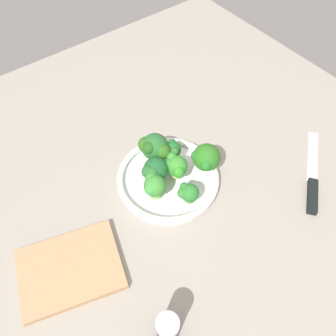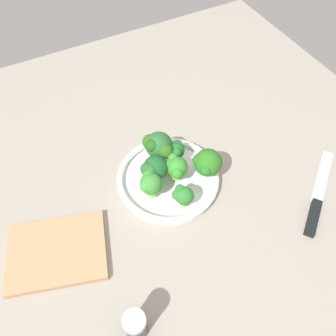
# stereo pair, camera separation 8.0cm
# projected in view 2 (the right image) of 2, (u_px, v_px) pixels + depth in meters

# --- Properties ---
(ground_plane) EXTENTS (1.30, 1.30, 0.03)m
(ground_plane) POSITION_uv_depth(u_px,v_px,m) (174.00, 182.00, 0.87)
(ground_plane) COLOR gray
(bowl) EXTENTS (0.25, 0.25, 0.03)m
(bowl) POSITION_uv_depth(u_px,v_px,m) (168.00, 179.00, 0.84)
(bowl) COLOR white
(bowl) RESTS_ON ground_plane
(broccoli_floret_0) EXTENTS (0.04, 0.05, 0.06)m
(broccoli_floret_0) POSITION_uv_depth(u_px,v_px,m) (177.00, 151.00, 0.83)
(broccoli_floret_0) COLOR #83B158
(broccoli_floret_0) RESTS_ON bowl
(broccoli_floret_1) EXTENTS (0.05, 0.07, 0.06)m
(broccoli_floret_1) POSITION_uv_depth(u_px,v_px,m) (176.00, 167.00, 0.80)
(broccoli_floret_1) COLOR #89B756
(broccoli_floret_1) RESTS_ON bowl
(broccoli_floret_2) EXTENTS (0.07, 0.08, 0.08)m
(broccoli_floret_2) POSITION_uv_depth(u_px,v_px,m) (158.00, 146.00, 0.82)
(broccoli_floret_2) COLOR #99CE6D
(broccoli_floret_2) RESTS_ON bowl
(broccoli_floret_3) EXTENTS (0.05, 0.06, 0.06)m
(broccoli_floret_3) POSITION_uv_depth(u_px,v_px,m) (150.00, 183.00, 0.77)
(broccoli_floret_3) COLOR #84C658
(broccoli_floret_3) RESTS_ON bowl
(broccoli_floret_4) EXTENTS (0.07, 0.07, 0.07)m
(broccoli_floret_4) POSITION_uv_depth(u_px,v_px,m) (207.00, 163.00, 0.80)
(broccoli_floret_4) COLOR #94C562
(broccoli_floret_4) RESTS_ON bowl
(broccoli_floret_5) EXTENTS (0.07, 0.06, 0.07)m
(broccoli_floret_5) POSITION_uv_depth(u_px,v_px,m) (154.00, 168.00, 0.79)
(broccoli_floret_5) COLOR #8ACF5B
(broccoli_floret_5) RESTS_ON bowl
(broccoli_floret_6) EXTENTS (0.05, 0.05, 0.05)m
(broccoli_floret_6) POSITION_uv_depth(u_px,v_px,m) (183.00, 195.00, 0.76)
(broccoli_floret_6) COLOR #79C25C
(broccoli_floret_6) RESTS_ON bowl
(knife) EXTENTS (0.23, 0.18, 0.01)m
(knife) POSITION_uv_depth(u_px,v_px,m) (317.00, 202.00, 0.81)
(knife) COLOR silver
(knife) RESTS_ON ground_plane
(cutting_board) EXTENTS (0.24, 0.21, 0.02)m
(cutting_board) POSITION_uv_depth(u_px,v_px,m) (57.00, 252.00, 0.74)
(cutting_board) COLOR tan
(cutting_board) RESTS_ON ground_plane
(pepper_shaker) EXTENTS (0.04, 0.04, 0.08)m
(pepper_shaker) POSITION_uv_depth(u_px,v_px,m) (135.00, 325.00, 0.62)
(pepper_shaker) COLOR #2F2128
(pepper_shaker) RESTS_ON ground_plane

